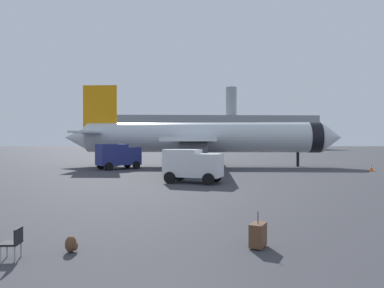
% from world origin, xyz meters
% --- Properties ---
extents(airplane_at_gate, '(35.77, 32.31, 10.50)m').
position_xyz_m(airplane_at_gate, '(3.36, 39.89, 3.66)').
color(airplane_at_gate, silver).
rests_on(airplane_at_gate, ground).
extents(service_truck, '(5.20, 4.53, 2.90)m').
position_xyz_m(service_truck, '(-6.58, 35.57, 1.61)').
color(service_truck, navy).
rests_on(service_truck, ground).
extents(cargo_van, '(4.83, 3.63, 2.60)m').
position_xyz_m(cargo_van, '(1.39, 22.18, 1.45)').
color(cargo_van, white).
rests_on(cargo_van, ground).
extents(safety_cone_near, '(0.44, 0.44, 0.73)m').
position_xyz_m(safety_cone_near, '(21.01, 31.57, 0.36)').
color(safety_cone_near, '#F2590C').
rests_on(safety_cone_near, ground).
extents(safety_cone_mid, '(0.44, 0.44, 0.69)m').
position_xyz_m(safety_cone_mid, '(-8.59, 36.94, 0.34)').
color(safety_cone_mid, '#F2590C').
rests_on(safety_cone_mid, ground).
extents(rolling_suitcase, '(0.66, 0.75, 1.10)m').
position_xyz_m(rolling_suitcase, '(2.67, 5.78, 0.39)').
color(rolling_suitcase, brown).
rests_on(rolling_suitcase, ground).
extents(traveller_backpack, '(0.36, 0.40, 0.48)m').
position_xyz_m(traveller_backpack, '(-2.90, 5.58, 0.23)').
color(traveller_backpack, brown).
rests_on(traveller_backpack, ground).
extents(gate_chair, '(0.48, 0.48, 0.86)m').
position_xyz_m(gate_chair, '(-4.30, 5.03, 0.50)').
color(gate_chair, black).
rests_on(gate_chair, ground).
extents(terminal_building, '(80.04, 19.06, 25.03)m').
position_xyz_m(terminal_building, '(14.99, 135.64, 6.66)').
color(terminal_building, gray).
rests_on(terminal_building, ground).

